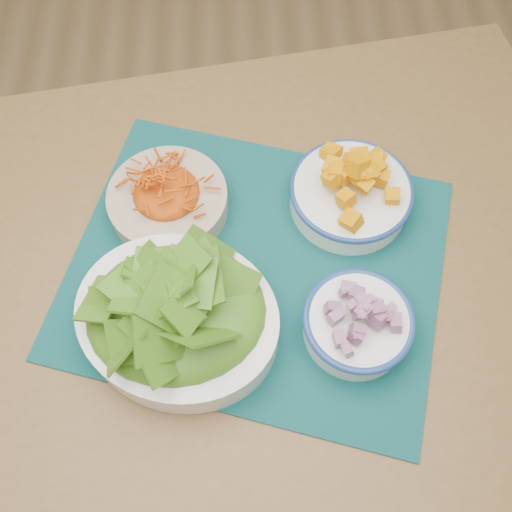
{
  "coord_description": "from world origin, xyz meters",
  "views": [
    {
      "loc": [
        0.22,
        -0.34,
        1.53
      ],
      "look_at": [
        0.24,
        0.05,
        0.78
      ],
      "focal_mm": 40.0,
      "sensor_mm": 36.0,
      "label": 1
    }
  ],
  "objects": [
    {
      "name": "carrot_bowl",
      "position": [
        0.1,
        0.16,
        0.79
      ],
      "size": [
        0.22,
        0.22,
        0.07
      ],
      "rotation": [
        0.0,
        0.0,
        -0.23
      ],
      "color": "#BCA88C",
      "rests_on": "placemat"
    },
    {
      "name": "squash_bowl",
      "position": [
        0.39,
        0.15,
        0.8
      ],
      "size": [
        0.2,
        0.2,
        0.1
      ],
      "rotation": [
        0.0,
        0.0,
        -0.06
      ],
      "color": "white",
      "rests_on": "placemat"
    },
    {
      "name": "ground",
      "position": [
        0.0,
        0.0,
        0.0
      ],
      "size": [
        4.0,
        4.0,
        0.0
      ],
      "primitive_type": "plane",
      "color": "#A07C4D",
      "rests_on": "ground"
    },
    {
      "name": "placemat",
      "position": [
        0.24,
        0.05,
        0.75
      ],
      "size": [
        0.66,
        0.59,
        0.0
      ],
      "primitive_type": "cube",
      "rotation": [
        0.0,
        0.0,
        -0.29
      ],
      "color": "#052D2F",
      "rests_on": "table"
    },
    {
      "name": "onion_bowl",
      "position": [
        0.37,
        -0.06,
        0.79
      ],
      "size": [
        0.17,
        0.17,
        0.08
      ],
      "rotation": [
        0.0,
        0.0,
        0.18
      ],
      "color": "white",
      "rests_on": "placemat"
    },
    {
      "name": "table",
      "position": [
        0.15,
        0.02,
        0.66
      ],
      "size": [
        1.44,
        1.08,
        0.75
      ],
      "rotation": [
        0.0,
        0.0,
        0.16
      ],
      "color": "brown",
      "rests_on": "ground"
    },
    {
      "name": "lettuce_bowl",
      "position": [
        0.13,
        -0.05,
        0.82
      ],
      "size": [
        0.35,
        0.33,
        0.13
      ],
      "rotation": [
        0.0,
        0.0,
        -0.39
      ],
      "color": "white",
      "rests_on": "placemat"
    }
  ]
}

